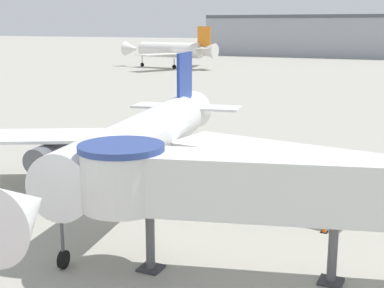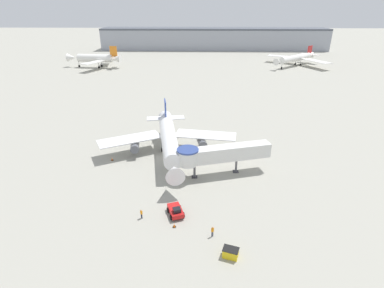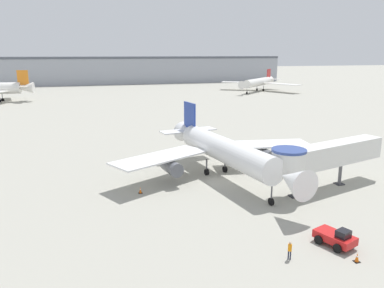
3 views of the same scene
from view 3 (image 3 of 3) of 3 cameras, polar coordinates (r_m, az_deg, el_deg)
ground_plane at (r=51.68m, az=4.26°, el=-5.74°), size 800.00×800.00×0.00m
main_airplane at (r=52.32m, az=4.72°, el=-0.95°), size 31.22×30.18×9.39m
jet_bridge at (r=49.98m, az=19.17°, el=-1.72°), size 18.28×7.65×6.23m
pushback_tug_red at (r=37.57m, az=21.05°, el=-13.13°), size 3.08×3.97×1.79m
traffic_cone_apron_front at (r=35.80m, az=23.85°, el=-15.55°), size 0.50×0.50×0.82m
traffic_cone_starboard_wing at (r=58.06m, az=16.73°, el=-3.78°), size 0.39×0.39×0.65m
traffic_cone_port_wing at (r=47.77m, az=-7.88°, el=-7.00°), size 0.49×0.49×0.81m
ground_crew_wing_walker at (r=34.04m, az=14.68°, el=-15.26°), size 0.37×0.33×1.66m
background_jet_red_tail at (r=174.42m, az=10.12°, el=9.27°), size 30.29×30.43×9.59m
terminal_building at (r=223.49m, az=-7.47°, el=11.16°), size 163.08×20.45×15.11m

